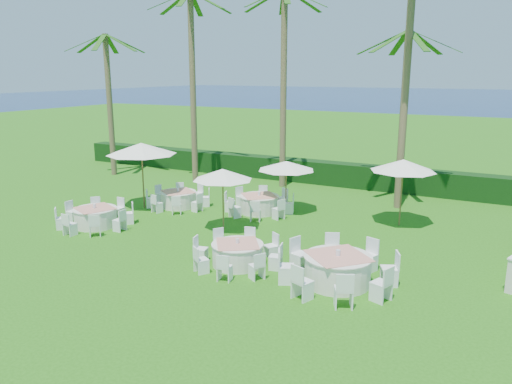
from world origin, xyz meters
TOP-DOWN VIEW (x-y plane):
  - ground at (0.00, 0.00)m, footprint 120.00×120.00m
  - hedge at (0.00, 12.00)m, footprint 34.00×1.00m
  - ocean at (0.00, 102.00)m, footprint 260.00×260.00m
  - banquet_table_a at (-6.12, 0.65)m, footprint 2.90×2.90m
  - banquet_table_b at (0.79, -0.29)m, footprint 2.84×2.84m
  - banquet_table_c at (4.01, -0.20)m, footprint 3.32×3.32m
  - banquet_table_d at (-4.97, 4.50)m, footprint 2.80×2.80m
  - banquet_table_e at (-1.35, 5.36)m, footprint 2.91×2.91m
  - umbrella_a at (-6.22, 3.68)m, footprint 3.03×3.03m
  - umbrella_b at (-1.39, 2.47)m, footprint 2.25×2.25m
  - umbrella_c at (-0.36, 5.94)m, footprint 2.44×2.44m
  - umbrella_d at (4.39, 6.27)m, footprint 2.51×2.51m
  - palm_a at (-7.35, 9.34)m, footprint 4.38×4.23m
  - palm_b at (-2.55, 10.38)m, footprint 4.40×4.01m
  - palm_c at (3.75, 8.92)m, footprint 4.12×4.40m
  - palm_d at (3.59, 9.67)m, footprint 4.40×3.97m
  - palm_f at (-12.60, 8.63)m, footprint 4.40×4.02m

SIDE VIEW (x-z plane):
  - ground at x=0.00m, z-range 0.00..0.00m
  - ocean at x=0.00m, z-range 0.00..0.00m
  - banquet_table_d at x=-4.97m, z-range -0.06..0.80m
  - banquet_table_b at x=0.79m, z-range -0.06..0.81m
  - banquet_table_a at x=-6.12m, z-range -0.06..0.83m
  - banquet_table_e at x=-1.35m, z-range -0.06..0.85m
  - banquet_table_c at x=4.01m, z-range -0.06..0.96m
  - hedge at x=0.00m, z-range 0.00..1.20m
  - umbrella_c at x=-0.36m, z-range 0.92..3.14m
  - umbrella_b at x=-1.39m, z-range 0.99..3.38m
  - umbrella_d at x=4.39m, z-range 1.08..3.71m
  - umbrella_a at x=-6.22m, z-range 1.19..4.09m
  - palm_d at x=3.59m, z-range 0.44..8.07m
  - palm_f at x=-12.60m, z-range 0.44..8.37m
  - palm_b at x=-2.55m, z-range 0.47..10.27m
  - palm_a at x=-7.35m, z-range 0.47..10.32m
  - palm_c at x=3.75m, z-range 0.48..11.30m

